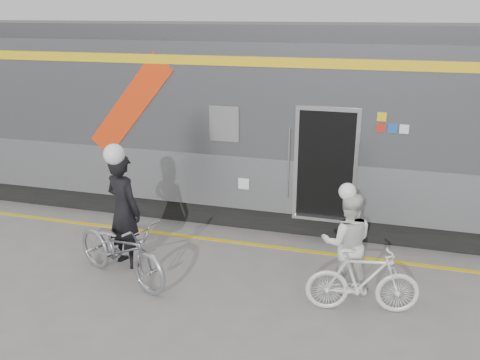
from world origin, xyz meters
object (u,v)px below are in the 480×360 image
(man, at_px, (124,210))
(bicycle_right, at_px, (363,281))
(bicycle_left, at_px, (121,249))
(woman, at_px, (347,243))

(man, relative_size, bicycle_right, 1.21)
(man, bearing_deg, bicycle_right, -162.44)
(man, distance_m, bicycle_right, 4.19)
(man, distance_m, bicycle_left, 0.75)
(bicycle_left, distance_m, bicycle_right, 3.94)
(woman, relative_size, bicycle_right, 0.99)
(bicycle_left, bearing_deg, woman, -56.06)
(bicycle_left, height_order, woman, woman)
(bicycle_right, bearing_deg, man, 73.85)
(woman, distance_m, bicycle_right, 0.71)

